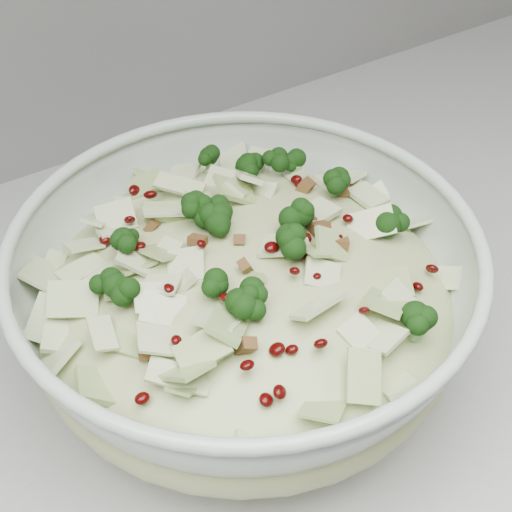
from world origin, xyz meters
The scene contains 3 objects.
counter centered at (0.00, 1.70, 0.45)m, with size 3.60×0.60×0.90m, color #ADADA8.
mixing_bowl centered at (-0.49, 1.62, 0.97)m, with size 0.40×0.40×0.14m.
salad centered at (-0.49, 1.62, 0.99)m, with size 0.36×0.36×0.14m.
Camera 1 is at (-0.69, 1.29, 1.37)m, focal length 50.00 mm.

